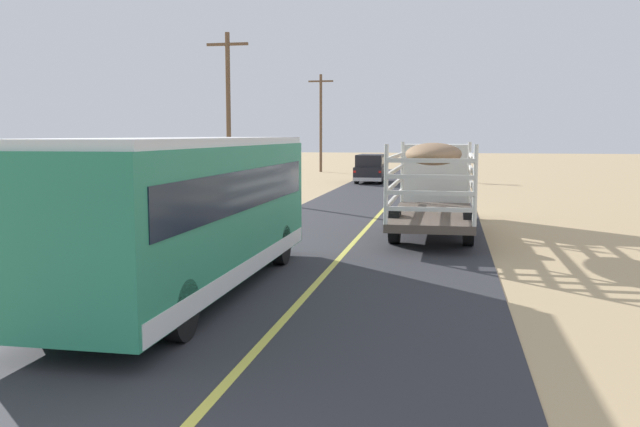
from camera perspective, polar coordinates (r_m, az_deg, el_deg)
livestock_truck at (r=24.77m, az=9.76°, el=3.12°), size 2.53×9.70×3.02m
bus at (r=14.17m, az=-10.95°, el=0.31°), size 2.54×10.00×3.21m
car_far at (r=46.45m, az=4.36°, el=3.95°), size 1.90×4.62×1.93m
power_pole_mid at (r=35.53m, az=-7.77°, el=8.66°), size 2.20×0.24×8.50m
power_pole_far at (r=60.05m, az=0.07°, el=7.92°), size 2.20×0.24×8.57m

